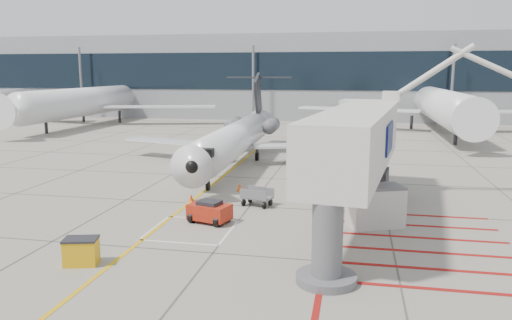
% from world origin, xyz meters
% --- Properties ---
extents(ground_plane, '(260.00, 260.00, 0.00)m').
position_xyz_m(ground_plane, '(0.00, 0.00, 0.00)').
color(ground_plane, gray).
rests_on(ground_plane, ground).
extents(regional_jet, '(23.93, 29.82, 7.66)m').
position_xyz_m(regional_jet, '(-3.84, 14.34, 3.83)').
color(regional_jet, silver).
rests_on(regional_jet, ground_plane).
extents(jet_bridge, '(12.39, 21.60, 8.19)m').
position_xyz_m(jet_bridge, '(6.15, 0.78, 4.09)').
color(jet_bridge, silver).
rests_on(jet_bridge, ground_plane).
extents(pushback_tug, '(2.46, 1.90, 1.27)m').
position_xyz_m(pushback_tug, '(-1.45, 0.46, 0.63)').
color(pushback_tug, '#AD2310').
rests_on(pushback_tug, ground_plane).
extents(spill_bin, '(1.53, 1.21, 1.17)m').
position_xyz_m(spill_bin, '(-5.07, -6.35, 0.58)').
color(spill_bin, '#DA9E0C').
rests_on(spill_bin, ground_plane).
extents(baggage_cart, '(2.03, 1.60, 1.12)m').
position_xyz_m(baggage_cart, '(0.41, 4.25, 0.56)').
color(baggage_cart, slate).
rests_on(baggage_cart, ground_plane).
extents(ground_power_unit, '(3.14, 2.50, 2.17)m').
position_xyz_m(ground_power_unit, '(7.29, 1.55, 1.09)').
color(ground_power_unit, beige).
rests_on(ground_power_unit, ground_plane).
extents(cone_nose, '(0.31, 0.31, 0.43)m').
position_xyz_m(cone_nose, '(-3.87, 4.54, 0.22)').
color(cone_nose, '#F1490C').
rests_on(cone_nose, ground_plane).
extents(cone_side, '(0.40, 0.40, 0.55)m').
position_xyz_m(cone_side, '(-1.47, 7.69, 0.28)').
color(cone_side, '#F0550C').
rests_on(cone_side, ground_plane).
extents(terminal_building, '(180.00, 28.00, 14.00)m').
position_xyz_m(terminal_building, '(10.00, 70.00, 7.00)').
color(terminal_building, gray).
rests_on(terminal_building, ground_plane).
extents(terminal_glass_band, '(180.00, 0.10, 6.00)m').
position_xyz_m(terminal_glass_band, '(10.00, 55.95, 8.00)').
color(terminal_glass_band, black).
rests_on(terminal_glass_band, ground_plane).
extents(bg_aircraft_b, '(37.41, 41.57, 12.47)m').
position_xyz_m(bg_aircraft_b, '(-33.37, 46.00, 6.23)').
color(bg_aircraft_b, silver).
rests_on(bg_aircraft_b, ground_plane).
extents(bg_aircraft_c, '(38.07, 42.30, 12.69)m').
position_xyz_m(bg_aircraft_c, '(17.05, 46.00, 6.35)').
color(bg_aircraft_c, silver).
rests_on(bg_aircraft_c, ground_plane).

